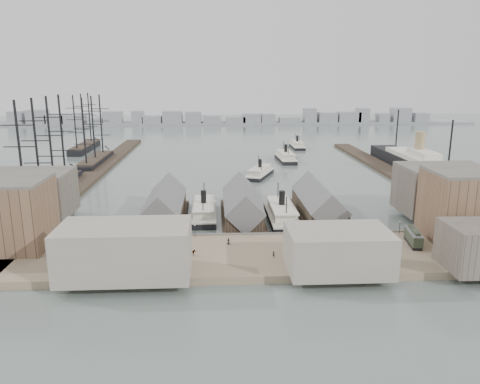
{
  "coord_description": "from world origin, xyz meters",
  "views": [
    {
      "loc": [
        -8.95,
        -134.91,
        47.35
      ],
      "look_at": [
        0.0,
        30.0,
        6.0
      ],
      "focal_mm": 35.0,
      "sensor_mm": 36.0,
      "label": 1
    }
  ],
  "objects": [
    {
      "name": "pedestrian_1",
      "position": [
        -40.35,
        -19.95,
        2.85
      ],
      "size": [
        1.04,
        1.01,
        1.69
      ],
      "primitive_type": "imported",
      "rotation": [
        0.0,
        0.0,
        2.46
      ],
      "color": "black",
      "rests_on": "quay"
    },
    {
      "name": "east_wharf",
      "position": [
        78.0,
        90.0,
        0.8
      ],
      "size": [
        10.0,
        180.0,
        1.6
      ],
      "primitive_type": "cube",
      "color": "#2D231C",
      "rests_on": "ground"
    },
    {
      "name": "pedestrian_9",
      "position": [
        52.81,
        -21.54,
        2.84
      ],
      "size": [
        0.92,
        0.71,
        1.67
      ],
      "primitive_type": "imported",
      "rotation": [
        0.0,
        0.0,
        3.39
      ],
      "color": "black",
      "rests_on": "quay"
    },
    {
      "name": "ferry_open_mid",
      "position": [
        31.12,
        125.21,
        2.35
      ],
      "size": [
        9.54,
        28.43,
        10.04
      ],
      "rotation": [
        0.0,
        0.0,
        0.04
      ],
      "color": "black",
      "rests_on": "ground"
    },
    {
      "name": "quay",
      "position": [
        0.0,
        -20.0,
        1.0
      ],
      "size": [
        180.0,
        30.0,
        2.0
      ],
      "primitive_type": "cube",
      "color": "#816F57",
      "rests_on": "ground"
    },
    {
      "name": "horse_cart_left",
      "position": [
        -39.78,
        -17.15,
        2.82
      ],
      "size": [
        4.74,
        1.78,
        1.64
      ],
      "rotation": [
        0.0,
        0.0,
        1.49
      ],
      "color": "black",
      "rests_on": "quay"
    },
    {
      "name": "lamp_post_far_e",
      "position": [
        45.0,
        -7.0,
        4.71
      ],
      "size": [
        0.44,
        0.44,
        3.92
      ],
      "color": "black",
      "rests_on": "quay"
    },
    {
      "name": "pedestrian_2",
      "position": [
        -22.24,
        -13.83,
        2.81
      ],
      "size": [
        1.12,
        1.2,
        1.63
      ],
      "primitive_type": "imported",
      "rotation": [
        0.0,
        0.0,
        4.06
      ],
      "color": "black",
      "rests_on": "quay"
    },
    {
      "name": "sailing_ship_far",
      "position": [
        -92.97,
        169.91,
        2.6
      ],
      "size": [
        8.76,
        48.65,
        36.0
      ],
      "color": "black",
      "rests_on": "ground"
    },
    {
      "name": "street_bldg_west",
      "position": [
        -30.0,
        -32.0,
        8.0
      ],
      "size": [
        30.0,
        16.0,
        12.0
      ],
      "primitive_type": "cube",
      "color": "gray",
      "rests_on": "quay"
    },
    {
      "name": "ferry_docked_east",
      "position": [
        13.0,
        13.45,
        2.56
      ],
      "size": [
        9.18,
        30.61,
        10.93
      ],
      "color": "black",
      "rests_on": "ground"
    },
    {
      "name": "ferry_shed_east",
      "position": [
        26.0,
        16.88,
        4.64
      ],
      "size": [
        14.0,
        42.0,
        12.6
      ],
      "color": "#2D231C",
      "rests_on": "ground"
    },
    {
      "name": "ferry_docked_west",
      "position": [
        -13.0,
        18.92,
        2.35
      ],
      "size": [
        8.43,
        28.09,
        10.03
      ],
      "color": "black",
      "rests_on": "ground"
    },
    {
      "name": "pedestrian_0",
      "position": [
        -44.19,
        -10.03,
        2.8
      ],
      "size": [
        0.69,
        0.58,
        1.6
      ],
      "primitive_type": "imported",
      "rotation": [
        0.0,
        0.0,
        5.98
      ],
      "color": "black",
      "rests_on": "quay"
    },
    {
      "name": "pedestrian_8",
      "position": [
        37.24,
        -12.47,
        2.84
      ],
      "size": [
        1.06,
        0.67,
        1.69
      ],
      "primitive_type": "imported",
      "rotation": [
        0.0,
        0.0,
        0.29
      ],
      "color": "black",
      "rests_on": "quay"
    },
    {
      "name": "sailing_ship_near",
      "position": [
        -76.37,
        51.97,
        2.89
      ],
      "size": [
        9.56,
        65.89,
        39.32
      ],
      "color": "black",
      "rests_on": "ground"
    },
    {
      "name": "west_wharf",
      "position": [
        -68.0,
        100.0,
        0.8
      ],
      "size": [
        10.0,
        220.0,
        1.6
      ],
      "primitive_type": "cube",
      "color": "#2D231C",
      "rests_on": "ground"
    },
    {
      "name": "pedestrian_6",
      "position": [
        28.21,
        -9.51,
        2.79
      ],
      "size": [
        0.82,
        0.66,
        1.58
      ],
      "primitive_type": "imported",
      "rotation": [
        0.0,
        0.0,
        6.2
      ],
      "color": "black",
      "rests_on": "quay"
    },
    {
      "name": "far_shore",
      "position": [
        -2.07,
        334.14,
        3.91
      ],
      "size": [
        500.0,
        40.0,
        15.72
      ],
      "color": "gray",
      "rests_on": "ground"
    },
    {
      "name": "pedestrian_4",
      "position": [
        -5.52,
        -13.28,
        2.89
      ],
      "size": [
        1.02,
        0.84,
        1.79
      ],
      "primitive_type": "imported",
      "rotation": [
        0.0,
        0.0,
        2.79
      ],
      "color": "black",
      "rests_on": "quay"
    },
    {
      "name": "ferry_shed_west",
      "position": [
        -26.0,
        16.88,
        4.64
      ],
      "size": [
        14.0,
        42.0,
        12.6
      ],
      "color": "#2D231C",
      "rests_on": "ground"
    },
    {
      "name": "ferry_shed_center",
      "position": [
        0.0,
        16.88,
        4.64
      ],
      "size": [
        14.0,
        42.0,
        12.6
      ],
      "color": "#2D231C",
      "rests_on": "ground"
    },
    {
      "name": "ferry_open_far",
      "position": [
        45.99,
        172.92,
        2.07
      ],
      "size": [
        7.47,
        24.77,
        8.84
      ],
      "rotation": [
        0.0,
        0.0,
        -0.0
      ],
      "color": "black",
      "rests_on": "ground"
    },
    {
      "name": "warehouse_east_back",
      "position": [
        68.0,
        15.0,
        9.5
      ],
      "size": [
        28.0,
        20.0,
        15.0
      ],
      "primitive_type": "cube",
      "color": "#60564C",
      "rests_on": "east_land"
    },
    {
      "name": "lamp_post_far_w",
      "position": [
        -45.0,
        -7.0,
        4.71
      ],
      "size": [
        0.44,
        0.44,
        3.92
      ],
      "color": "black",
      "rests_on": "quay"
    },
    {
      "name": "ferry_open_near",
      "position": [
        12.42,
        83.54,
        2.13
      ],
      "size": [
        16.51,
        26.45,
        9.08
      ],
      "rotation": [
        0.0,
        0.0,
        -0.38
      ],
      "color": "black",
      "rests_on": "ground"
    },
    {
      "name": "ocean_steamer",
      "position": [
        92.0,
        88.88,
        4.39
      ],
      "size": [
        13.97,
        102.12,
        20.42
      ],
      "color": "black",
      "rests_on": "ground"
    },
    {
      "name": "warehouse_west_back",
      "position": [
        -70.0,
        18.0,
        9.0
      ],
      "size": [
        26.0,
        20.0,
        14.0
      ],
      "primitive_type": "cube",
      "color": "#60564C",
      "rests_on": "west_land"
    },
    {
      "name": "pedestrian_7",
      "position": [
        30.49,
        -24.87,
        2.85
      ],
      "size": [
        1.0,
        1.25,
        1.7
      ],
      "primitive_type": "imported",
      "rotation": [
        0.0,
        0.0,
        5.1
      ],
      "color": "black",
      "rests_on": "quay"
    },
    {
      "name": "street_bldg_center",
      "position": [
        20.0,
        -32.0,
        7.0
      ],
      "size": [
        24.0,
        16.0,
        10.0
      ],
      "primitive_type": "cube",
      "color": "gray",
      "rests_on": "quay"
    },
    {
      "name": "horse_cart_right",
      "position": [
        13.75,
        -18.71,
        2.77
      ],
      "size": [
        4.73,
        2.4,
        1.47
      ],
      "rotation": [
        0.0,
        0.0,
        1.78
      ],
      "color": "black",
      "rests_on": "quay"
    },
    {
      "name": "pedestrian_5",
      "position": [
        5.73,
        -23.45,
        2.87
      ],
      "size": [
        0.78,
        0.73,
        1.73
      ],
      "primitive_type": "imported",
      "rotation": [
        0.0,
        0.0,
        2.57
      ],
      "color": "black",
      "rests_on": "quay"
    },
    {
      "name": "lamp_post_near_w",
      "position": [
        -15.0,
        -7.0,
        4.71
      ],
      "size": [
        0.44,
        0.44,
        3.92
      ],
      "color": "black",
      "rests_on": "quay"
    },
    {
      "name": "pedestrian_3",
      "position": [
        -21.55,
        -27.96,
        2.86
      ],
      "size": [
        1.04,
        0.96,
        1.71
      ],
      "primitive_type": "imported",
      "rotation": [
        0.0,
        0.0,
        2.45
      ],
      "color": "black",
      "rests_on": "quay"
    },
    {
      "name": "tram",
      "position": [
        45.31,
        -16.04,
        3.99
      ],
      "size": [
        4.5,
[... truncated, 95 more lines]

